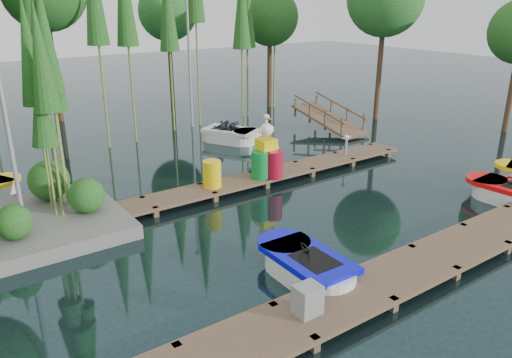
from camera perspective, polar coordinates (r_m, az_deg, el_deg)
ground_plane at (r=14.30m, az=-0.49°, el=-5.11°), size 90.00×90.00×0.00m
near_dock at (r=11.23m, az=12.98°, el=-11.93°), size 18.00×1.50×0.50m
far_dock at (r=16.64m, az=-2.55°, el=-0.53°), size 15.00×1.20×0.50m
lamp_rear at (r=24.51m, az=-7.74°, el=15.67°), size 0.30×0.30×7.25m
ramp at (r=24.32m, az=8.33°, el=6.84°), size 1.50×3.94×1.49m
boat_blue at (r=11.64m, az=5.82°, el=-10.00°), size 1.33×2.85×0.95m
boat_red at (r=17.52m, az=27.17°, el=-1.60°), size 1.45×2.89×0.95m
boat_white_far at (r=22.26m, az=-2.94°, el=5.02°), size 2.53×3.10×1.34m
utility_cabinet at (r=9.93m, az=5.91°, el=-13.57°), size 0.50×0.42×0.61m
yellow_barrel at (r=16.07m, az=-5.04°, el=0.58°), size 0.59×0.59×0.88m
drum_cluster at (r=16.97m, az=1.36°, el=2.41°), size 1.25×1.14×2.15m
seagull_post at (r=19.57m, az=10.29°, el=4.24°), size 0.50×0.27×0.81m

